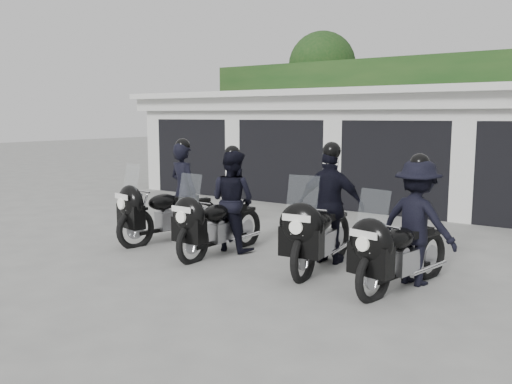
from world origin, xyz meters
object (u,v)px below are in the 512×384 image
Objects in this scene: police_bike_b at (226,207)px; police_bike_d at (411,229)px; police_bike_a at (170,199)px; police_bike_c at (326,213)px.

police_bike_d is (3.19, -0.03, 0.01)m from police_bike_b.
police_bike_c is (3.16, 0.14, 0.06)m from police_bike_a.
police_bike_a reaches higher than police_bike_d.
police_bike_d is at bearing 9.87° from police_bike_a.
police_bike_b is at bearing 7.40° from police_bike_a.
police_bike_c is 1.44m from police_bike_d.
police_bike_a reaches higher than police_bike_b.
police_bike_b is 1.01× the size of police_bike_d.
police_bike_a is at bearing 177.22° from police_bike_b.
police_bike_b is (1.39, -0.10, 0.01)m from police_bike_a.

